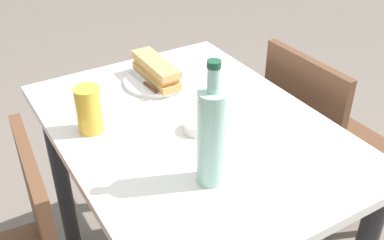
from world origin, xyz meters
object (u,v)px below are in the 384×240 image
object	(u,v)px
chair_near	(315,139)
olive_bowl	(197,127)
dining_table	(192,162)
beer_glass	(89,110)
plate_near	(156,81)
water_bottle	(212,136)
baguette_sandwich_near	(156,70)
knife_near	(145,83)

from	to	relation	value
chair_near	olive_bowl	size ratio (longest dim) A/B	10.25
dining_table	beer_glass	distance (m)	0.36
plate_near	water_bottle	world-z (taller)	water_bottle
water_bottle	baguette_sandwich_near	bearing A→B (deg)	-12.72
chair_near	olive_bowl	distance (m)	0.64
chair_near	knife_near	xyz separation A→B (m)	(0.25, 0.58, 0.29)
olive_bowl	dining_table	bearing A→B (deg)	-3.66
plate_near	water_bottle	bearing A→B (deg)	167.28
plate_near	baguette_sandwich_near	world-z (taller)	baguette_sandwich_near
dining_table	water_bottle	xyz separation A→B (m)	(-0.23, 0.08, 0.27)
baguette_sandwich_near	dining_table	bearing A→B (deg)	173.52
plate_near	chair_near	bearing A→B (deg)	-116.21
knife_near	olive_bowl	size ratio (longest dim) A/B	2.17
baguette_sandwich_near	olive_bowl	size ratio (longest dim) A/B	2.81
dining_table	olive_bowl	xyz separation A→B (m)	(-0.03, 0.00, 0.15)
olive_bowl	chair_near	bearing A→B (deg)	-84.25
plate_near	water_bottle	xyz separation A→B (m)	(-0.52, 0.12, 0.13)
knife_near	baguette_sandwich_near	bearing A→B (deg)	-76.74
dining_table	chair_near	bearing A→B (deg)	-87.28
chair_near	water_bottle	bearing A→B (deg)	111.63
chair_near	plate_near	world-z (taller)	chair_near
chair_near	olive_bowl	world-z (taller)	chair_near
beer_glass	olive_bowl	size ratio (longest dim) A/B	1.66
baguette_sandwich_near	water_bottle	xyz separation A→B (m)	(-0.52, 0.12, 0.08)
dining_table	baguette_sandwich_near	world-z (taller)	baguette_sandwich_near
baguette_sandwich_near	knife_near	bearing A→B (deg)	103.26
beer_glass	olive_bowl	world-z (taller)	beer_glass
plate_near	water_bottle	distance (m)	0.55
knife_near	olive_bowl	bearing A→B (deg)	-177.30
beer_glass	chair_near	bearing A→B (deg)	-97.15
water_bottle	beer_glass	xyz separation A→B (m)	(0.36, 0.17, -0.06)
baguette_sandwich_near	water_bottle	size ratio (longest dim) A/B	0.72
baguette_sandwich_near	knife_near	world-z (taller)	baguette_sandwich_near
knife_near	beer_glass	distance (m)	0.29
chair_near	olive_bowl	xyz separation A→B (m)	(-0.06, 0.57, 0.29)
baguette_sandwich_near	beer_glass	size ratio (longest dim) A/B	1.70
beer_glass	knife_near	bearing A→B (deg)	-58.74
dining_table	water_bottle	world-z (taller)	water_bottle
plate_near	baguette_sandwich_near	distance (m)	0.04
beer_glass	baguette_sandwich_near	bearing A→B (deg)	-61.44
baguette_sandwich_near	knife_near	xyz separation A→B (m)	(-0.01, 0.05, -0.03)
dining_table	knife_near	xyz separation A→B (m)	(0.28, 0.02, 0.15)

